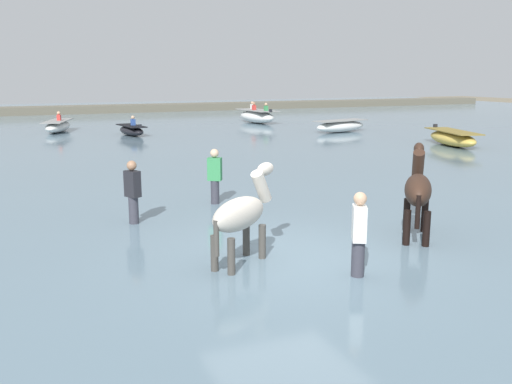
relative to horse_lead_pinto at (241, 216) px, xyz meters
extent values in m
plane|color=#756B56|center=(0.85, 0.02, -1.11)|extent=(120.00, 120.00, 0.00)
cube|color=slate|center=(0.85, 10.02, -0.95)|extent=(90.00, 90.00, 0.32)
ellipsoid|color=beige|center=(-0.06, -0.04, 0.05)|extent=(1.34, 1.13, 0.53)
cylinder|color=#45423C|center=(0.23, 0.35, -0.67)|extent=(0.12, 0.12, 0.89)
cylinder|color=#45423C|center=(0.41, 0.09, -0.67)|extent=(0.12, 0.12, 0.89)
cylinder|color=#45423C|center=(-0.53, -0.18, -0.67)|extent=(0.12, 0.12, 0.89)
cylinder|color=#45423C|center=(-0.35, -0.44, -0.67)|extent=(0.12, 0.12, 0.89)
cylinder|color=beige|center=(0.50, 0.36, 0.38)|extent=(0.52, 0.45, 0.60)
ellipsoid|color=beige|center=(0.61, 0.43, 0.65)|extent=(0.48, 0.41, 0.23)
cylinder|color=#45423C|center=(-0.57, -0.40, -0.20)|extent=(0.08, 0.08, 0.57)
ellipsoid|color=#382319|center=(3.54, 0.05, 0.13)|extent=(1.25, 1.42, 0.57)
cylinder|color=black|center=(3.71, 0.55, -0.63)|extent=(0.13, 0.13, 0.96)
cylinder|color=black|center=(3.98, 0.34, -0.63)|extent=(0.13, 0.13, 0.96)
cylinder|color=black|center=(3.11, -0.24, -0.63)|extent=(0.13, 0.13, 0.96)
cylinder|color=black|center=(3.38, -0.45, -0.63)|extent=(0.13, 0.13, 0.96)
cylinder|color=#382319|center=(4.00, 0.64, 0.49)|extent=(0.49, 0.55, 0.65)
ellipsoid|color=#382319|center=(4.08, 0.75, 0.78)|extent=(0.46, 0.51, 0.24)
cylinder|color=black|center=(3.13, -0.48, -0.13)|extent=(0.09, 0.09, 0.61)
ellipsoid|color=gold|center=(14.03, 10.72, -0.49)|extent=(1.97, 3.67, 0.61)
cube|color=olive|center=(14.03, 10.72, -0.17)|extent=(1.89, 3.53, 0.04)
cube|color=black|center=(14.46, 12.35, -0.10)|extent=(0.19, 0.16, 0.18)
ellipsoid|color=silver|center=(10.85, 24.64, -0.41)|extent=(1.67, 3.85, 0.77)
cube|color=gray|center=(10.85, 24.64, 0.00)|extent=(1.60, 3.69, 0.04)
cube|color=black|center=(10.98, 22.84, 0.07)|extent=(0.17, 0.13, 0.18)
cube|color=white|center=(10.99, 25.71, 0.17)|extent=(0.20, 0.27, 0.30)
sphere|color=tan|center=(10.99, 25.71, 0.41)|extent=(0.18, 0.18, 0.18)
cube|color=red|center=(10.65, 24.63, 0.17)|extent=(0.20, 0.27, 0.30)
sphere|color=#A37556|center=(10.65, 24.63, 0.41)|extent=(0.18, 0.18, 0.18)
cube|color=#388E51|center=(11.02, 23.60, 0.17)|extent=(0.20, 0.27, 0.30)
sphere|color=tan|center=(11.02, 23.60, 0.41)|extent=(0.18, 0.18, 0.18)
ellipsoid|color=silver|center=(12.66, 17.60, -0.50)|extent=(3.45, 1.83, 0.59)
cube|color=gray|center=(12.66, 17.60, -0.18)|extent=(3.31, 1.76, 0.04)
ellipsoid|color=silver|center=(-1.14, 23.58, -0.51)|extent=(1.98, 3.57, 0.57)
cube|color=gray|center=(-1.14, 23.58, -0.21)|extent=(1.90, 3.42, 0.04)
cube|color=red|center=(-1.05, 23.56, -0.04)|extent=(0.25, 0.30, 0.30)
sphere|color=tan|center=(-1.05, 23.56, 0.20)|extent=(0.18, 0.18, 0.18)
ellipsoid|color=black|center=(2.14, 20.36, -0.57)|extent=(1.20, 2.68, 0.46)
cube|color=black|center=(2.14, 20.36, -0.31)|extent=(1.15, 2.58, 0.04)
cube|color=black|center=(2.32, 19.13, -0.24)|extent=(0.18, 0.14, 0.18)
cube|color=#3356A8|center=(2.24, 20.37, -0.14)|extent=(0.22, 0.28, 0.30)
sphere|color=tan|center=(2.24, 20.37, 0.10)|extent=(0.18, 0.18, 0.18)
cylinder|color=#383842|center=(1.01, 4.26, -0.67)|extent=(0.20, 0.20, 0.88)
cube|color=#388E51|center=(1.01, 4.26, 0.04)|extent=(0.38, 0.34, 0.54)
sphere|color=beige|center=(1.01, 4.26, 0.42)|extent=(0.20, 0.20, 0.20)
cylinder|color=#383842|center=(-1.12, 3.19, -0.67)|extent=(0.20, 0.20, 0.88)
cube|color=#232328|center=(-1.12, 3.19, 0.04)|extent=(0.32, 0.38, 0.54)
sphere|color=#A37556|center=(-1.12, 3.19, 0.42)|extent=(0.20, 0.20, 0.20)
cylinder|color=#383842|center=(1.40, -1.26, -0.67)|extent=(0.20, 0.20, 0.88)
cube|color=white|center=(1.40, -1.26, 0.04)|extent=(0.33, 0.38, 0.54)
sphere|color=tan|center=(1.40, -1.26, 0.42)|extent=(0.20, 0.20, 0.20)
cube|color=#605B4C|center=(0.85, 38.26, -0.66)|extent=(80.00, 2.40, 0.90)
camera|label=1|loc=(-3.24, -8.16, 2.24)|focal=39.53mm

